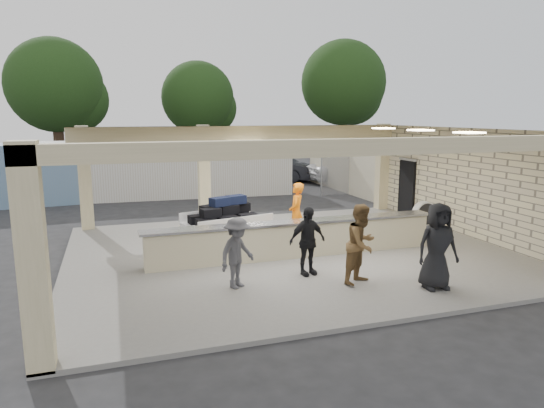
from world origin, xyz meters
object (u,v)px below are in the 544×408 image
object	(u,v)px
baggage_handler	(296,213)
car_white_a	(352,170)
drum_fan	(424,214)
car_white_b	(388,166)
baggage_counter	(295,239)
container_white	(162,169)
luggage_cart	(225,218)
passenger_c	(237,253)
car_dark	(278,167)
passenger_b	(307,241)
passenger_d	(437,246)
passenger_a	(362,244)

from	to	relation	value
baggage_handler	car_white_a	distance (m)	14.38
drum_fan	car_white_b	world-z (taller)	car_white_b
baggage_counter	container_white	size ratio (longest dim) A/B	0.66
luggage_cart	car_white_b	distance (m)	18.66
passenger_c	car_dark	size ratio (longest dim) A/B	0.35
passenger_b	car_dark	world-z (taller)	passenger_b
passenger_d	car_white_b	bearing A→B (deg)	67.94
baggage_counter	passenger_a	distance (m)	2.58
car_dark	luggage_cart	bearing A→B (deg)	-161.28
car_white_b	car_dark	size ratio (longest dim) A/B	0.97
car_white_a	car_white_b	world-z (taller)	car_white_a
passenger_a	passenger_b	distance (m)	1.33
passenger_c	car_white_a	xyz separation A→B (m)	(10.66, 15.05, -0.18)
baggage_counter	car_white_b	distance (m)	19.09
passenger_c	drum_fan	bearing A→B (deg)	-10.15
drum_fan	passenger_b	world-z (taller)	passenger_b
baggage_counter	car_white_a	distance (m)	15.72
passenger_a	passenger_b	bearing A→B (deg)	106.49
baggage_handler	passenger_a	world-z (taller)	passenger_a
passenger_d	container_white	xyz separation A→B (m)	(-4.42, 15.06, 0.27)
baggage_handler	passenger_c	bearing A→B (deg)	-12.48
baggage_handler	passenger_b	bearing A→B (deg)	11.33
passenger_c	car_white_b	size ratio (longest dim) A/B	0.36
passenger_a	car_dark	world-z (taller)	passenger_a
passenger_a	car_white_b	world-z (taller)	passenger_a
baggage_handler	car_white_b	bearing A→B (deg)	167.09
car_dark	passenger_c	bearing A→B (deg)	-157.94
container_white	car_white_a	bearing A→B (deg)	10.38
baggage_counter	baggage_handler	world-z (taller)	baggage_handler
luggage_cart	container_white	size ratio (longest dim) A/B	0.22
passenger_d	baggage_counter	bearing A→B (deg)	128.84
drum_fan	car_white_a	bearing A→B (deg)	73.78
luggage_cart	passenger_d	distance (m)	6.36
passenger_c	container_white	distance (m)	13.65
car_dark	passenger_b	bearing A→B (deg)	-152.94
container_white	drum_fan	bearing A→B (deg)	-49.34
luggage_cart	passenger_a	size ratio (longest dim) A/B	1.45
drum_fan	car_dark	xyz separation A→B (m)	(-0.49, 13.80, 0.18)
passenger_c	passenger_d	size ratio (longest dim) A/B	0.83
baggage_counter	drum_fan	bearing A→B (deg)	18.13
baggage_handler	drum_fan	bearing A→B (deg)	123.06
car_white_b	passenger_b	bearing A→B (deg)	169.80
passenger_b	car_white_a	bearing A→B (deg)	48.50
luggage_cart	passenger_b	xyz separation A→B (m)	(1.22, -3.49, 0.08)
baggage_handler	passenger_b	world-z (taller)	baggage_handler
baggage_counter	passenger_b	xyz separation A→B (m)	(-0.28, -1.53, 0.34)
baggage_counter	baggage_handler	distance (m)	1.44
passenger_b	car_white_a	size ratio (longest dim) A/B	0.33
luggage_cart	car_white_a	world-z (taller)	luggage_cart
car_white_a	car_dark	bearing A→B (deg)	56.26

